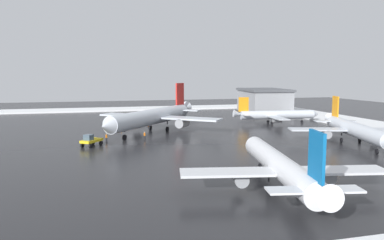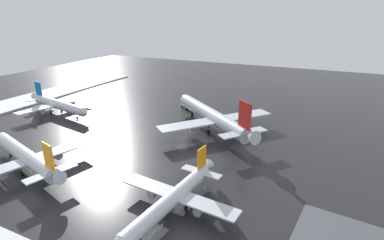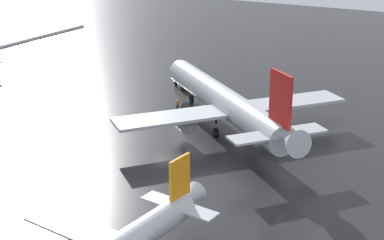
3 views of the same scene
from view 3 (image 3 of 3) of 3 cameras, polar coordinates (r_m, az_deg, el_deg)
The scene contains 7 objects.
ground_plane at distance 76.75m, azimuth -2.89°, elevation -2.28°, with size 240.00×240.00×0.00m, color #232326.
airplane_parked_starboard at distance 80.67m, azimuth 3.26°, elevation 1.76°, with size 32.82×29.75×11.72m.
pushback_tug at distance 100.77m, azimuth -0.78°, elevation 3.95°, with size 4.98×4.57×2.50m.
ground_crew_near_tug at distance 88.99m, azimuth -1.42°, elevation 1.56°, with size 0.36×0.36×1.71m.
ground_crew_by_nose_gear at distance 96.00m, azimuth 0.74°, elevation 2.94°, with size 0.36×0.36×1.71m.
traffic_cone_near_nose at distance 77.96m, azimuth 10.22°, elevation -2.01°, with size 0.36×0.36×0.55m, color orange.
traffic_cone_mid_line at distance 87.50m, azimuth 6.98°, elevation 0.61°, with size 0.36×0.36×0.55m, color orange.
Camera 3 is at (37.99, -60.12, 28.86)m, focal length 55.00 mm.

